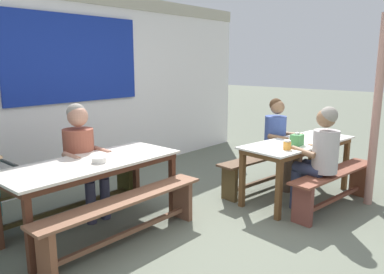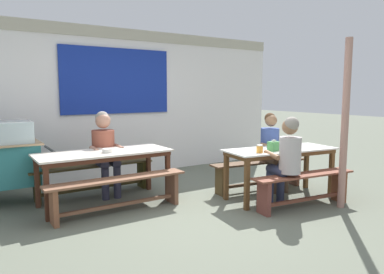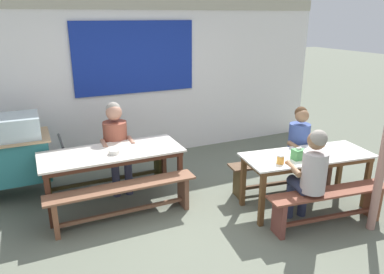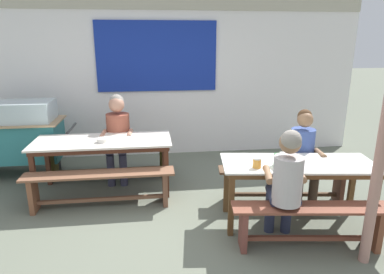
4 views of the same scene
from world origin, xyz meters
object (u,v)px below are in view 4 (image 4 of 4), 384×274
(person_center_facing, at_px, (118,131))
(wooden_support_post, at_px, (382,149))
(bench_far_back, at_px, (109,157))
(bench_near_front, at_px, (310,221))
(dining_table_far, at_px, (103,145))
(person_near_front, at_px, (286,180))
(bench_near_back, at_px, (284,180))
(condiment_jar, at_px, (257,163))
(bench_far_front, at_px, (100,184))
(food_cart, at_px, (12,133))
(soup_bowl, at_px, (102,140))
(person_right_near_table, at_px, (303,153))
(tissue_box, at_px, (282,160))
(dining_table_near, at_px, (298,169))

(person_center_facing, distance_m, wooden_support_post, 3.47)
(bench_far_back, relative_size, bench_near_front, 1.17)
(dining_table_far, xyz_separation_m, person_near_front, (1.97, -1.57, 0.05))
(bench_near_front, bearing_deg, bench_near_back, 82.74)
(condiment_jar, bearing_deg, dining_table_far, 144.36)
(wooden_support_post, bearing_deg, dining_table_far, 143.78)
(bench_far_front, relative_size, food_cart, 1.05)
(person_near_front, relative_size, wooden_support_post, 0.55)
(person_near_front, bearing_deg, person_center_facing, 131.88)
(food_cart, bearing_deg, person_near_front, -34.33)
(bench_near_back, relative_size, food_cart, 0.97)
(food_cart, relative_size, person_center_facing, 1.38)
(bench_near_back, height_order, food_cart, food_cart)
(dining_table_far, relative_size, person_center_facing, 1.44)
(bench_far_back, xyz_separation_m, soup_bowl, (0.01, -0.61, 0.46))
(food_cart, distance_m, soup_bowl, 1.70)
(person_right_near_table, bearing_deg, person_center_facing, 152.96)
(bench_far_front, xyz_separation_m, tissue_box, (2.05, -0.74, 0.49))
(bench_far_front, bearing_deg, soup_bowl, 88.56)
(dining_table_near, xyz_separation_m, wooden_support_post, (0.38, -0.78, 0.48))
(bench_far_back, height_order, wooden_support_post, wooden_support_post)
(person_center_facing, relative_size, wooden_support_post, 0.56)
(dining_table_far, relative_size, food_cart, 1.05)
(bench_near_front, height_order, person_center_facing, person_center_facing)
(dining_table_far, height_order, person_near_front, person_near_front)
(dining_table_far, xyz_separation_m, person_center_facing, (0.17, 0.44, 0.07))
(person_near_front, bearing_deg, wooden_support_post, -28.81)
(tissue_box, bearing_deg, dining_table_near, 18.94)
(bench_far_front, relative_size, person_center_facing, 1.45)
(bench_far_back, height_order, bench_near_back, same)
(bench_far_front, height_order, person_near_front, person_near_front)
(bench_near_front, bearing_deg, bench_far_front, 152.23)
(food_cart, distance_m, person_near_front, 4.14)
(dining_table_far, bearing_deg, soup_bowl, -83.63)
(bench_far_front, distance_m, wooden_support_post, 3.13)
(dining_table_far, height_order, food_cart, food_cart)
(condiment_jar, relative_size, soup_bowl, 0.77)
(bench_far_back, xyz_separation_m, wooden_support_post, (2.66, -2.45, 0.83))
(person_center_facing, relative_size, soup_bowl, 8.87)
(food_cart, xyz_separation_m, wooden_support_post, (4.10, -2.71, 0.46))
(bench_far_back, relative_size, food_cart, 1.06)
(condiment_jar, bearing_deg, wooden_support_post, -37.34)
(dining_table_near, bearing_deg, person_right_near_table, 58.69)
(wooden_support_post, bearing_deg, soup_bowl, 145.16)
(bench_near_back, bearing_deg, dining_table_near, -97.26)
(bench_near_front, xyz_separation_m, condiment_jar, (-0.45, 0.41, 0.49))
(person_right_near_table, height_order, condiment_jar, person_right_near_table)
(dining_table_far, bearing_deg, tissue_box, -31.20)
(bench_near_back, distance_m, condiment_jar, 0.96)
(person_right_near_table, xyz_separation_m, tissue_box, (-0.47, -0.48, 0.11))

